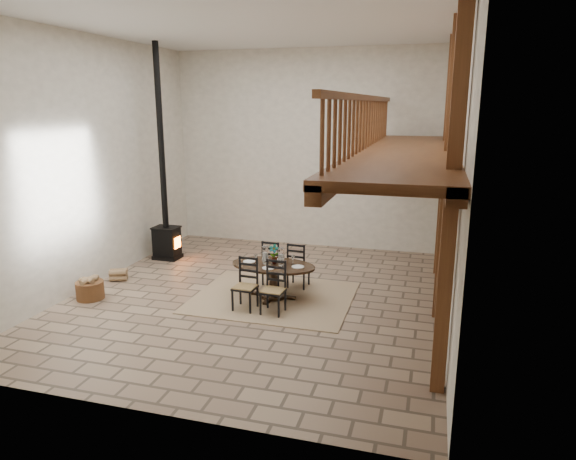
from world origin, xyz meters
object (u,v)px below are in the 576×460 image
(log_basket, at_px, (90,289))
(log_stack, at_px, (118,275))
(wood_stove, at_px, (165,212))
(dining_table, at_px, (273,278))

(log_basket, xyz_separation_m, log_stack, (-0.09, 1.06, -0.07))
(log_basket, bearing_deg, log_stack, 94.82)
(wood_stove, bearing_deg, dining_table, -27.49)
(wood_stove, xyz_separation_m, log_basket, (-0.13, -2.78, -0.95))
(log_basket, relative_size, log_stack, 1.26)
(dining_table, height_order, wood_stove, wood_stove)
(log_stack, bearing_deg, wood_stove, 82.85)
(log_basket, height_order, log_stack, log_basket)
(wood_stove, distance_m, log_stack, 2.01)
(dining_table, height_order, log_basket, dining_table)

